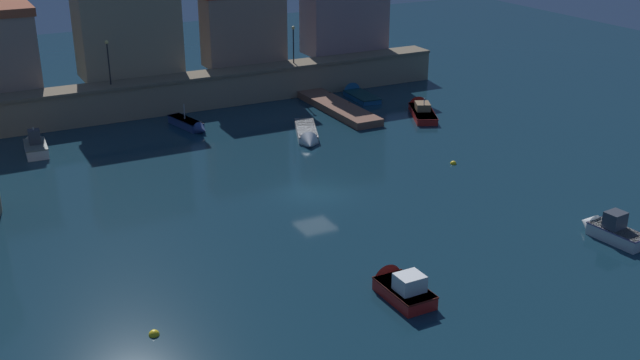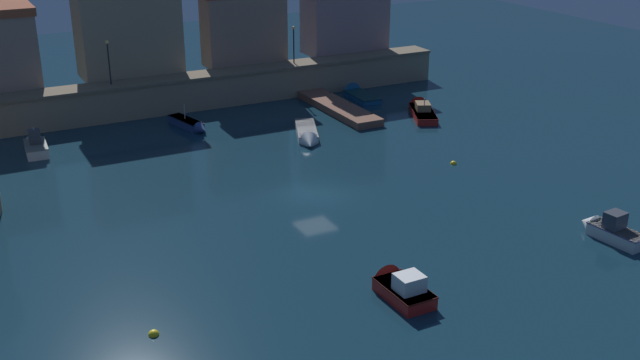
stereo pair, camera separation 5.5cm
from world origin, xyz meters
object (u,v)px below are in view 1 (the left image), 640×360
at_px(moored_boat_4, 35,145).
at_px(mooring_buoy_0, 453,164).
at_px(moored_boat_5, 190,124).
at_px(mooring_buoy_1, 154,335).
at_px(moored_boat_3, 307,135).
at_px(quay_lamp_0, 108,56).
at_px(moored_boat_1, 398,286).
at_px(moored_boat_6, 609,229).
at_px(quay_lamp_1, 293,39).
at_px(moored_boat_0, 421,109).
at_px(moored_boat_2, 356,94).

height_order(moored_boat_4, mooring_buoy_0, moored_boat_4).
height_order(moored_boat_5, mooring_buoy_1, moored_boat_5).
xyz_separation_m(moored_boat_3, mooring_buoy_1, (-19.06, -22.22, -0.30)).
xyz_separation_m(quay_lamp_0, moored_boat_1, (5.57, -36.96, -5.06)).
bearing_deg(mooring_buoy_0, moored_boat_1, -134.50).
bearing_deg(moored_boat_6, mooring_buoy_0, -3.85).
relative_size(quay_lamp_0, mooring_buoy_1, 7.46).
relative_size(moored_boat_1, moored_boat_3, 0.64).
distance_m(quay_lamp_1, moored_boat_0, 14.06).
bearing_deg(quay_lamp_1, moored_boat_2, -34.70).
distance_m(moored_boat_0, moored_boat_4, 32.50).
height_order(moored_boat_5, mooring_buoy_0, moored_boat_5).
bearing_deg(moored_boat_2, mooring_buoy_0, 174.34).
relative_size(moored_boat_0, moored_boat_5, 1.30).
distance_m(quay_lamp_1, moored_boat_3, 14.50).
height_order(quay_lamp_1, moored_boat_0, quay_lamp_1).
relative_size(quay_lamp_1, mooring_buoy_0, 7.59).
distance_m(moored_boat_0, moored_boat_6, 26.57).
height_order(mooring_buoy_0, mooring_buoy_1, mooring_buoy_1).
bearing_deg(moored_boat_5, moored_boat_2, 84.20).
bearing_deg(moored_boat_1, moored_boat_0, -37.18).
bearing_deg(moored_boat_6, moored_boat_2, -10.13).
relative_size(quay_lamp_1, moored_boat_5, 0.68).
distance_m(moored_boat_2, moored_boat_4, 29.88).
height_order(moored_boat_0, moored_boat_5, moored_boat_5).
height_order(moored_boat_3, mooring_buoy_0, moored_boat_3).
height_order(moored_boat_6, mooring_buoy_0, moored_boat_6).
height_order(moored_boat_0, moored_boat_1, moored_boat_0).
bearing_deg(mooring_buoy_0, moored_boat_4, 147.87).
xyz_separation_m(quay_lamp_0, moored_boat_2, (22.34, -3.43, -5.30)).
height_order(moored_boat_0, moored_boat_4, moored_boat_4).
bearing_deg(mooring_buoy_0, moored_boat_6, -87.48).
xyz_separation_m(moored_boat_0, moored_boat_6, (-4.55, -26.18, 0.18)).
height_order(moored_boat_6, mooring_buoy_1, moored_boat_6).
bearing_deg(quay_lamp_0, mooring_buoy_1, -100.63).
bearing_deg(moored_boat_2, moored_boat_1, 156.13).
xyz_separation_m(quay_lamp_0, mooring_buoy_0, (19.50, -22.79, -5.56)).
distance_m(quay_lamp_1, moored_boat_1, 39.11).
bearing_deg(moored_boat_5, moored_boat_4, -103.09).
distance_m(moored_boat_5, mooring_buoy_1, 31.31).
height_order(moored_boat_2, mooring_buoy_1, moored_boat_2).
relative_size(moored_boat_0, moored_boat_4, 1.61).
height_order(moored_boat_4, mooring_buoy_1, moored_boat_4).
relative_size(moored_boat_4, mooring_buoy_1, 8.25).
height_order(quay_lamp_1, moored_boat_4, quay_lamp_1).
bearing_deg(moored_boat_0, moored_boat_4, 106.32).
distance_m(quay_lamp_1, mooring_buoy_1, 42.66).
bearing_deg(moored_boat_6, moored_boat_0, -16.22).
relative_size(moored_boat_3, moored_boat_6, 1.53).
bearing_deg(quay_lamp_0, moored_boat_3, -45.36).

